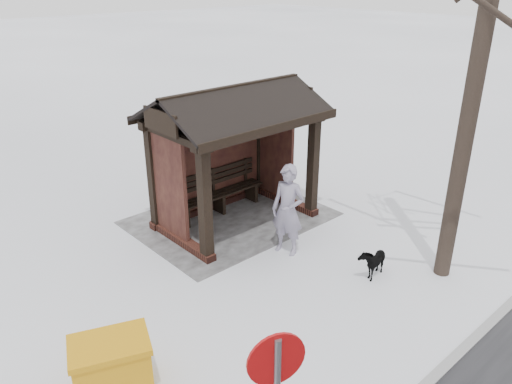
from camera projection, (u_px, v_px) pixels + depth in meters
ground at (236, 221)px, 11.30m from camera, size 120.00×120.00×0.00m
kerb at (470, 343)px, 7.56m from camera, size 120.00×0.15×0.06m
trampled_patch at (231, 218)px, 11.43m from camera, size 4.20×3.20×0.02m
bus_shelter at (230, 128)px, 10.53m from camera, size 3.60×2.40×3.09m
pedestrian at (288, 210)px, 9.71m from camera, size 0.62×0.78×1.85m
dog at (373, 260)px, 9.20m from camera, size 0.77×0.47×0.60m
grit_bin at (112, 366)px, 6.60m from camera, size 1.21×1.03×0.79m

